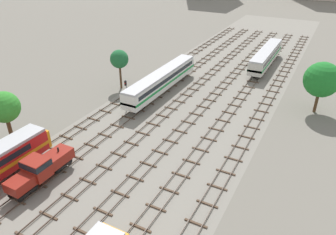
% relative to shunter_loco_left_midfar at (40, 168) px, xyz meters
% --- Properties ---
extents(ground_plane, '(480.00, 480.00, 0.00)m').
position_rel_shunter_loco_left_midfar_xyz_m(ground_plane, '(6.79, 20.91, -2.01)').
color(ground_plane, slate).
extents(ballast_bed, '(26.63, 176.00, 0.01)m').
position_rel_shunter_loco_left_midfar_xyz_m(ballast_bed, '(6.79, 20.91, -2.01)').
color(ballast_bed, gray).
rests_on(ballast_bed, ground).
extents(track_far_left, '(2.40, 126.00, 0.29)m').
position_rel_shunter_loco_left_midfar_xyz_m(track_far_left, '(-4.53, 21.91, -1.87)').
color(track_far_left, '#47382D').
rests_on(track_far_left, ground).
extents(track_left, '(2.40, 126.00, 0.29)m').
position_rel_shunter_loco_left_midfar_xyz_m(track_left, '(0.00, 21.91, -1.87)').
color(track_left, '#47382D').
rests_on(track_left, ground).
extents(track_centre_left, '(2.40, 126.00, 0.29)m').
position_rel_shunter_loco_left_midfar_xyz_m(track_centre_left, '(4.53, 21.91, -1.87)').
color(track_centre_left, '#47382D').
rests_on(track_centre_left, ground).
extents(track_centre, '(2.40, 126.00, 0.29)m').
position_rel_shunter_loco_left_midfar_xyz_m(track_centre, '(9.05, 21.91, -1.87)').
color(track_centre, '#47382D').
rests_on(track_centre, ground).
extents(track_centre_right, '(2.40, 126.00, 0.29)m').
position_rel_shunter_loco_left_midfar_xyz_m(track_centre_right, '(13.58, 21.91, -1.87)').
color(track_centre_right, '#47382D').
rests_on(track_centre_right, ground).
extents(track_right, '(2.40, 126.00, 0.29)m').
position_rel_shunter_loco_left_midfar_xyz_m(track_right, '(18.11, 21.91, -1.87)').
color(track_right, '#47382D').
rests_on(track_right, ground).
extents(shunter_loco_left_midfar, '(2.74, 8.46, 3.10)m').
position_rel_shunter_loco_left_midfar_xyz_m(shunter_loco_left_midfar, '(0.00, 0.00, 0.00)').
color(shunter_loco_left_midfar, maroon).
rests_on(shunter_loco_left_midfar, ground).
extents(passenger_coach_left_far, '(2.96, 22.00, 3.80)m').
position_rel_shunter_loco_left_midfar_xyz_m(passenger_coach_left_far, '(-0.00, 28.52, 0.60)').
color(passenger_coach_left_far, white).
rests_on(passenger_coach_left_far, ground).
extents(diesel_railcar_centre_right_farther, '(2.96, 20.50, 3.80)m').
position_rel_shunter_loco_left_midfar_xyz_m(diesel_railcar_centre_right_farther, '(13.58, 51.53, 0.59)').
color(diesel_railcar_centre_right_farther, beige).
rests_on(diesel_railcar_centre_right_farther, ground).
extents(signal_post_nearest, '(0.28, 0.47, 4.88)m').
position_rel_shunter_loco_left_midfar_xyz_m(signal_post_nearest, '(-2.26, 20.52, 1.12)').
color(signal_post_nearest, gray).
rests_on(signal_post_nearest, ground).
extents(lineside_tree_0, '(5.55, 5.55, 8.40)m').
position_rel_shunter_loco_left_midfar_xyz_m(lineside_tree_0, '(25.78, 33.41, 3.59)').
color(lineside_tree_0, '#4C331E').
rests_on(lineside_tree_0, ground).
extents(lineside_tree_2, '(4.15, 4.15, 7.56)m').
position_rel_shunter_loco_left_midfar_xyz_m(lineside_tree_2, '(-10.07, 4.07, 3.42)').
color(lineside_tree_2, '#4C331E').
rests_on(lineside_tree_2, ground).
extents(lineside_tree_4, '(3.38, 3.38, 7.41)m').
position_rel_shunter_loco_left_midfar_xyz_m(lineside_tree_4, '(-7.91, 26.78, 3.65)').
color(lineside_tree_4, '#4C331E').
rests_on(lineside_tree_4, ground).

